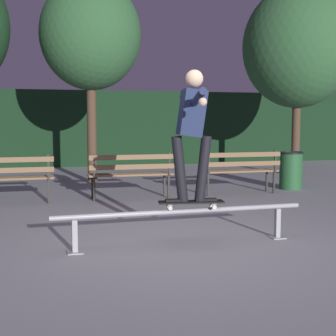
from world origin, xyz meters
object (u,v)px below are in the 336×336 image
grind_rail (182,217)px  park_bench_leftmost (7,174)px  park_bench_left_center (131,171)px  skateboard (191,202)px  park_bench_right_center (240,167)px  tree_far_right (298,47)px  tree_behind_benches (90,35)px  trash_can (291,170)px  skateboarder (192,124)px

grind_rail → park_bench_leftmost: (-2.08, 3.52, 0.19)m
park_bench_left_center → skateboard: bearing=-90.3°
park_bench_leftmost → skateboard: bearing=-58.1°
park_bench_right_center → tree_far_right: 4.83m
park_bench_left_center → tree_behind_benches: (-0.38, 2.55, 2.86)m
park_bench_left_center → trash_can: 3.59m
park_bench_leftmost → skateboarder: bearing=-58.0°
park_bench_right_center → tree_far_right: tree_far_right is taller
park_bench_left_center → park_bench_leftmost: bearing=180.0°
park_bench_left_center → tree_behind_benches: bearing=98.5°
skateboarder → tree_behind_benches: bearing=93.5°
skateboard → park_bench_right_center: 4.17m
skateboard → skateboarder: (0.00, -0.00, 0.94)m
tree_behind_benches → tree_far_right: bearing=1.6°
park_bench_left_center → trash_can: park_bench_left_center is taller
grind_rail → skateboard: size_ratio=3.87×
skateboarder → park_bench_right_center: (2.23, 3.52, -0.91)m
park_bench_leftmost → park_bench_left_center: same height
skateboard → tree_behind_benches: bearing=93.4°
tree_far_right → trash_can: (-1.48, -2.34, -2.95)m
park_bench_left_center → tree_far_right: bearing=28.2°
skateboarder → tree_behind_benches: (-0.37, 6.08, 1.95)m
tree_behind_benches → park_bench_left_center: bearing=-81.5°
skateboard → park_bench_left_center: 3.52m
trash_can → skateboard: bearing=-132.7°
tree_far_right → trash_can: bearing=-122.3°
skateboard → trash_can: 5.29m
park_bench_leftmost → tree_far_right: 8.25m
park_bench_leftmost → trash_can: park_bench_leftmost is taller
park_bench_left_center → park_bench_right_center: 2.22m
skateboard → tree_far_right: 8.52m
park_bench_leftmost → tree_far_right: bearing=20.4°
skateboard → park_bench_right_center: park_bench_right_center is taller
park_bench_leftmost → park_bench_left_center: size_ratio=1.00×
grind_rail → park_bench_right_center: 4.24m
tree_behind_benches → trash_can: (3.95, -2.19, -2.99)m
skateboard → park_bench_leftmost: bearing=121.9°
park_bench_left_center → tree_far_right: size_ratio=0.32×
park_bench_right_center → tree_far_right: bearing=43.8°
skateboard → park_bench_leftmost: (-2.20, 3.52, 0.03)m
tree_behind_benches → tree_far_right: 5.43m
tree_behind_benches → tree_far_right: (5.43, 0.15, -0.04)m
skateboarder → park_bench_left_center: bearing=89.7°
park_bench_left_center → trash_can: size_ratio=2.01×
skateboarder → grind_rail: bearing=179.8°
park_bench_left_center → park_bench_right_center: size_ratio=1.00×
skateboard → tree_behind_benches: size_ratio=0.17×
park_bench_right_center → skateboard: bearing=-122.4°
skateboard → park_bench_left_center: park_bench_left_center is taller
park_bench_leftmost → tree_far_right: size_ratio=0.32×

